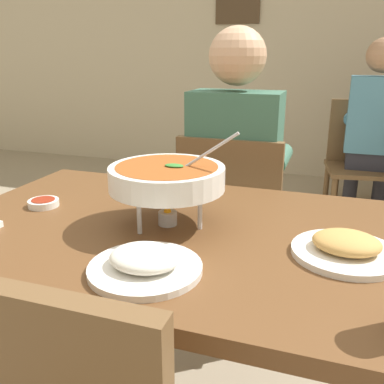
# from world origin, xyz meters

# --- Properties ---
(cafe_rear_partition) EXTENTS (10.00, 0.10, 3.00)m
(cafe_rear_partition) POSITION_xyz_m (0.00, 3.50, 1.50)
(cafe_rear_partition) COLOR beige
(cafe_rear_partition) RESTS_ON ground_plane
(dining_table_main) EXTENTS (1.25, 0.81, 0.77)m
(dining_table_main) POSITION_xyz_m (0.00, 0.00, 0.65)
(dining_table_main) COLOR brown
(dining_table_main) RESTS_ON ground_plane
(chair_diner_main) EXTENTS (0.44, 0.44, 0.90)m
(chair_diner_main) POSITION_xyz_m (-0.00, 0.69, 0.51)
(chair_diner_main) COLOR brown
(chair_diner_main) RESTS_ON ground_plane
(diner_main) EXTENTS (0.40, 0.45, 1.31)m
(diner_main) POSITION_xyz_m (0.00, 0.72, 0.75)
(diner_main) COLOR #2D2D38
(diner_main) RESTS_ON ground_plane
(curry_bowl) EXTENTS (0.33, 0.30, 0.26)m
(curry_bowl) POSITION_xyz_m (-0.02, 0.01, 0.90)
(curry_bowl) COLOR silver
(curry_bowl) RESTS_ON dining_table_main
(rice_plate) EXTENTS (0.24, 0.24, 0.06)m
(rice_plate) POSITION_xyz_m (0.03, -0.25, 0.79)
(rice_plate) COLOR white
(rice_plate) RESTS_ON dining_table_main
(appetizer_plate) EXTENTS (0.24, 0.24, 0.06)m
(appetizer_plate) POSITION_xyz_m (0.43, -0.03, 0.79)
(appetizer_plate) COLOR white
(appetizer_plate) RESTS_ON dining_table_main
(sauce_dish) EXTENTS (0.09, 0.09, 0.02)m
(sauce_dish) POSITION_xyz_m (-0.42, 0.02, 0.79)
(sauce_dish) COLOR white
(sauce_dish) RESTS_ON dining_table_main
(chair_bg_left) EXTENTS (0.50, 0.50, 0.90)m
(chair_bg_left) POSITION_xyz_m (0.56, 2.22, 0.51)
(chair_bg_left) COLOR brown
(chair_bg_left) RESTS_ON ground_plane
(chair_bg_corner) EXTENTS (0.45, 0.45, 0.90)m
(chair_bg_corner) POSITION_xyz_m (0.70, 2.69, 0.51)
(chair_bg_corner) COLOR brown
(chair_bg_corner) RESTS_ON ground_plane
(patron_bg_left) EXTENTS (0.40, 0.45, 1.31)m
(patron_bg_left) POSITION_xyz_m (0.62, 2.17, 0.75)
(patron_bg_left) COLOR #2D2D38
(patron_bg_left) RESTS_ON ground_plane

